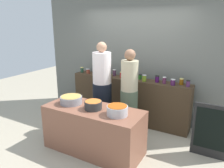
# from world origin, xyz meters

# --- Properties ---
(ground) EXTENTS (12.00, 12.00, 0.00)m
(ground) POSITION_xyz_m (0.00, 0.00, 0.00)
(ground) COLOR #A99F89
(storefront_wall) EXTENTS (4.80, 0.12, 3.00)m
(storefront_wall) POSITION_xyz_m (0.00, 1.45, 1.50)
(storefront_wall) COLOR slate
(storefront_wall) RESTS_ON ground
(display_shelf) EXTENTS (2.70, 0.36, 0.99)m
(display_shelf) POSITION_xyz_m (0.00, 1.10, 0.50)
(display_shelf) COLOR #3F2F1E
(display_shelf) RESTS_ON ground
(prep_table) EXTENTS (1.70, 0.70, 0.79)m
(prep_table) POSITION_xyz_m (0.00, -0.30, 0.39)
(prep_table) COLOR brown
(prep_table) RESTS_ON ground
(preserve_jar_0) EXTENTS (0.08, 0.08, 0.13)m
(preserve_jar_0) POSITION_xyz_m (-1.25, 1.08, 1.06)
(preserve_jar_0) COLOR #214430
(preserve_jar_0) RESTS_ON display_shelf
(preserve_jar_1) EXTENTS (0.09, 0.09, 0.11)m
(preserve_jar_1) POSITION_xyz_m (-1.07, 1.08, 1.05)
(preserve_jar_1) COLOR brown
(preserve_jar_1) RESTS_ON display_shelf
(preserve_jar_2) EXTENTS (0.08, 0.08, 0.15)m
(preserve_jar_2) POSITION_xyz_m (-0.90, 1.17, 1.07)
(preserve_jar_2) COLOR #A4200C
(preserve_jar_2) RESTS_ON display_shelf
(preserve_jar_3) EXTENTS (0.07, 0.07, 0.14)m
(preserve_jar_3) POSITION_xyz_m (-0.77, 1.10, 1.06)
(preserve_jar_3) COLOR olive
(preserve_jar_3) RESTS_ON display_shelf
(preserve_jar_4) EXTENTS (0.07, 0.07, 0.12)m
(preserve_jar_4) POSITION_xyz_m (-0.67, 1.17, 1.05)
(preserve_jar_4) COLOR #BF3A26
(preserve_jar_4) RESTS_ON display_shelf
(preserve_jar_5) EXTENTS (0.08, 0.08, 0.12)m
(preserve_jar_5) POSITION_xyz_m (-0.50, 1.05, 1.05)
(preserve_jar_5) COLOR #A32725
(preserve_jar_5) RESTS_ON display_shelf
(preserve_jar_6) EXTENTS (0.07, 0.07, 0.15)m
(preserve_jar_6) POSITION_xyz_m (-0.39, 1.15, 1.07)
(preserve_jar_6) COLOR #492D46
(preserve_jar_6) RESTS_ON display_shelf
(preserve_jar_7) EXTENTS (0.08, 0.08, 0.13)m
(preserve_jar_7) POSITION_xyz_m (-0.17, 1.07, 1.06)
(preserve_jar_7) COLOR #B41F1E
(preserve_jar_7) RESTS_ON display_shelf
(preserve_jar_8) EXTENTS (0.09, 0.09, 0.11)m
(preserve_jar_8) POSITION_xyz_m (-0.00, 1.16, 1.05)
(preserve_jar_8) COLOR olive
(preserve_jar_8) RESTS_ON display_shelf
(preserve_jar_9) EXTENTS (0.08, 0.08, 0.11)m
(preserve_jar_9) POSITION_xyz_m (0.23, 1.16, 1.05)
(preserve_jar_9) COLOR #215E1F
(preserve_jar_9) RESTS_ON display_shelf
(preserve_jar_10) EXTENTS (0.09, 0.09, 0.13)m
(preserve_jar_10) POSITION_xyz_m (0.38, 1.04, 1.06)
(preserve_jar_10) COLOR olive
(preserve_jar_10) RESTS_ON display_shelf
(preserve_jar_11) EXTENTS (0.08, 0.08, 0.14)m
(preserve_jar_11) POSITION_xyz_m (0.64, 1.09, 1.06)
(preserve_jar_11) COLOR #411050
(preserve_jar_11) RESTS_ON display_shelf
(preserve_jar_12) EXTENTS (0.07, 0.07, 0.13)m
(preserve_jar_12) POSITION_xyz_m (0.79, 1.07, 1.06)
(preserve_jar_12) COLOR #5A2746
(preserve_jar_12) RESTS_ON display_shelf
(preserve_jar_13) EXTENTS (0.09, 0.09, 0.12)m
(preserve_jar_13) POSITION_xyz_m (0.97, 1.03, 1.05)
(preserve_jar_13) COLOR #4A1D4E
(preserve_jar_13) RESTS_ON display_shelf
(preserve_jar_14) EXTENTS (0.08, 0.08, 0.13)m
(preserve_jar_14) POSITION_xyz_m (1.11, 1.16, 1.06)
(preserve_jar_14) COLOR #844B0C
(preserve_jar_14) RESTS_ON display_shelf
(preserve_jar_15) EXTENTS (0.08, 0.08, 0.13)m
(preserve_jar_15) POSITION_xyz_m (1.25, 1.08, 1.06)
(preserve_jar_15) COLOR #552955
(preserve_jar_15) RESTS_ON display_shelf
(cooking_pot_left) EXTENTS (0.39, 0.39, 0.14)m
(cooking_pot_left) POSITION_xyz_m (-0.47, -0.29, 0.85)
(cooking_pot_left) COLOR gray
(cooking_pot_left) RESTS_ON prep_table
(cooking_pot_center) EXTENTS (0.29, 0.29, 0.14)m
(cooking_pot_center) POSITION_xyz_m (0.02, -0.32, 0.86)
(cooking_pot_center) COLOR #2D2D2D
(cooking_pot_center) RESTS_ON prep_table
(cooking_pot_right) EXTENTS (0.33, 0.33, 0.15)m
(cooking_pot_right) POSITION_xyz_m (0.48, -0.34, 0.86)
(cooking_pot_right) COLOR #B7B7BC
(cooking_pot_right) RESTS_ON prep_table
(cook_with_tongs) EXTENTS (0.38, 0.38, 1.82)m
(cook_with_tongs) POSITION_xyz_m (-0.29, 0.46, 0.82)
(cook_with_tongs) COLOR black
(cook_with_tongs) RESTS_ON ground
(cook_in_cap) EXTENTS (0.33, 0.33, 1.71)m
(cook_in_cap) POSITION_xyz_m (0.29, 0.50, 0.78)
(cook_in_cap) COLOR #4E604A
(cook_in_cap) RESTS_ON ground
(chalkboard_sign) EXTENTS (0.57, 0.05, 0.92)m
(chalkboard_sign) POSITION_xyz_m (1.77, 0.47, 0.47)
(chalkboard_sign) COLOR black
(chalkboard_sign) RESTS_ON ground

